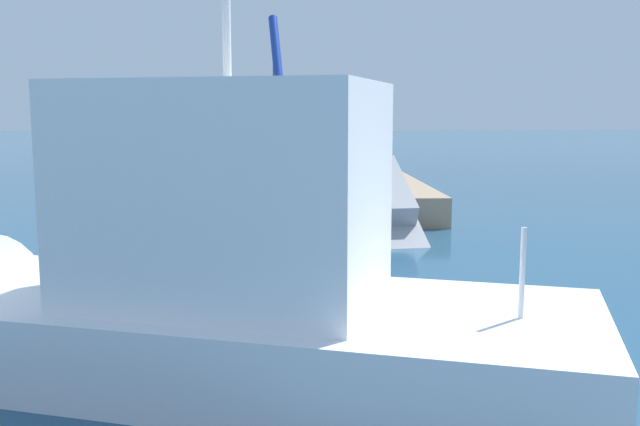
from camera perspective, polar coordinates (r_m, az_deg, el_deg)
ground at (r=19.57m, az=-2.39°, el=-1.48°), size 200.00×200.00×0.00m
dock at (r=24.88m, az=-2.43°, el=1.56°), size 10.26×8.94×0.85m
crane_truck at (r=24.98m, az=-4.08°, el=5.80°), size 7.99×3.86×6.24m
dock_worker at (r=24.25m, az=-8.76°, el=4.60°), size 0.34×0.34×1.87m
salvaged_car at (r=18.90m, az=4.27°, el=0.44°), size 4.59×2.55×2.90m
moored_yacht at (r=9.83m, az=-16.79°, el=-8.71°), size 6.47×11.77×6.33m
piling_near at (r=19.53m, az=-7.89°, el=0.73°), size 0.44×0.44×1.55m
piling_mid at (r=19.27m, az=4.56°, el=1.08°), size 0.42×0.42×1.82m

